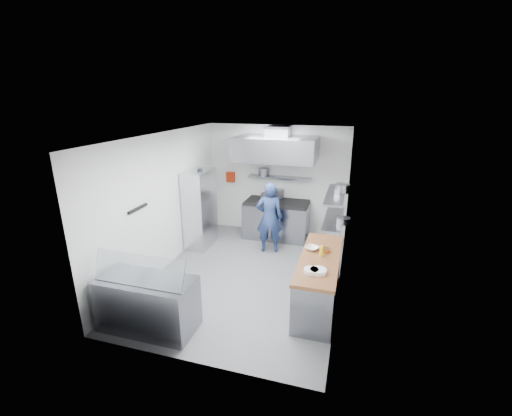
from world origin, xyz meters
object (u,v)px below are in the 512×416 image
(gas_range, at_px, (276,220))
(chef, at_px, (269,218))
(wire_rack, at_px, (200,209))
(display_case, at_px, (147,303))

(gas_range, xyz_separation_m, chef, (0.03, -0.86, 0.38))
(gas_range, distance_m, wire_rack, 1.97)
(display_case, bearing_deg, wire_rack, 100.01)
(chef, bearing_deg, wire_rack, -8.48)
(gas_range, xyz_separation_m, display_case, (-1.08, -4.10, -0.03))
(wire_rack, bearing_deg, gas_range, 31.59)
(gas_range, bearing_deg, display_case, -104.80)
(chef, distance_m, wire_rack, 1.67)
(gas_range, height_order, display_case, gas_range)
(gas_range, xyz_separation_m, wire_rack, (-1.63, -1.00, 0.48))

